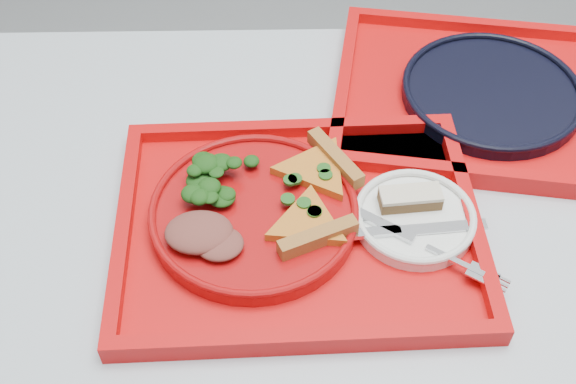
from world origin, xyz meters
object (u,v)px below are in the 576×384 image
object	(u,v)px
dessert_bar	(410,198)
tray_far	(489,101)
dinner_plate	(254,215)
navy_plate	(491,94)
tray_main	(298,228)

from	to	relation	value
dessert_bar	tray_far	bearing A→B (deg)	49.88
dinner_plate	navy_plate	bearing A→B (deg)	33.09
tray_far	dinner_plate	xyz separation A→B (m)	(-0.34, -0.22, 0.02)
dinner_plate	navy_plate	xyz separation A→B (m)	(0.34, 0.22, -0.00)
dinner_plate	navy_plate	world-z (taller)	dinner_plate
dinner_plate	navy_plate	size ratio (longest dim) A/B	1.00
tray_main	dinner_plate	distance (m)	0.06
tray_far	tray_main	bearing A→B (deg)	-131.47
tray_main	dessert_bar	bearing A→B (deg)	6.60
tray_main	navy_plate	xyz separation A→B (m)	(0.29, 0.23, 0.01)
dinner_plate	dessert_bar	bearing A→B (deg)	3.09
tray_far	dessert_bar	size ratio (longest dim) A/B	5.67
navy_plate	dessert_bar	bearing A→B (deg)	-124.89
tray_far	dessert_bar	xyz separation A→B (m)	(-0.15, -0.21, 0.03)
tray_far	dinner_plate	bearing A→B (deg)	-137.39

